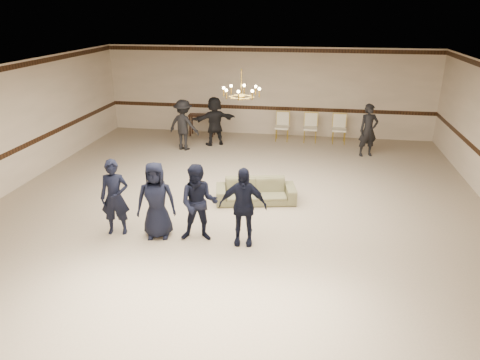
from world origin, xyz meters
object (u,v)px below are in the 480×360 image
object	(u,v)px
boy_a	(115,197)
banquet_chair_mid	(310,128)
banquet_chair_right	(339,129)
banquet_chair_left	(282,127)
adult_left	(184,125)
settee	(256,191)
chandelier	(241,83)
boy_d	(243,206)
adult_right	(368,130)
console_table	(202,125)
adult_mid	(215,121)
boy_c	(199,203)
boy_b	(156,200)

from	to	relation	value
boy_a	banquet_chair_mid	bearing A→B (deg)	51.41
banquet_chair_right	banquet_chair_left	bearing A→B (deg)	-178.93
adult_left	banquet_chair_left	xyz separation A→B (m)	(3.17, 1.59, -0.34)
settee	adult_left	world-z (taller)	adult_left
chandelier	boy_d	bearing A→B (deg)	-80.10
adult_right	banquet_chair_left	distance (m)	3.13
boy_a	console_table	world-z (taller)	boy_a
banquet_chair_left	adult_mid	bearing A→B (deg)	-155.22
boy_c	adult_left	bearing A→B (deg)	101.69
boy_c	settee	size ratio (longest dim) A/B	0.84
boy_a	console_table	distance (m)	7.75
chandelier	console_table	size ratio (longest dim) A/B	0.99
adult_left	banquet_chair_right	bearing A→B (deg)	-147.35
boy_d	adult_mid	distance (m)	6.95
chandelier	banquet_chair_right	size ratio (longest dim) A/B	0.94
banquet_chair_mid	settee	bearing A→B (deg)	-103.12
boy_d	console_table	xyz separation A→B (m)	(-2.77, 7.74, -0.42)
boy_d	banquet_chair_mid	size ratio (longest dim) A/B	1.63
banquet_chair_left	banquet_chair_mid	distance (m)	1.00
settee	banquet_chair_right	size ratio (longest dim) A/B	1.94
chandelier	boy_d	xyz separation A→B (m)	(0.40, -2.31, -2.06)
boy_d	console_table	world-z (taller)	boy_d
boy_b	adult_mid	distance (m)	6.65
boy_b	adult_mid	bearing A→B (deg)	79.89
settee	banquet_chair_mid	size ratio (longest dim) A/B	1.94
adult_left	console_table	bearing A→B (deg)	-79.95
settee	banquet_chair_left	world-z (taller)	banquet_chair_left
console_table	adult_mid	bearing A→B (deg)	-60.59
boy_a	boy_d	bearing A→B (deg)	-11.04
boy_c	adult_left	xyz separation A→B (m)	(-2.04, 5.95, 0.03)
settee	console_table	distance (m)	6.31
adult_right	console_table	distance (m)	6.03
adult_mid	banquet_chair_mid	size ratio (longest dim) A/B	1.68
boy_a	adult_left	world-z (taller)	adult_left
boy_d	adult_left	bearing A→B (deg)	111.53
adult_right	banquet_chair_mid	bearing A→B (deg)	125.47
banquet_chair_left	banquet_chair_right	world-z (taller)	same
settee	banquet_chair_left	bearing A→B (deg)	75.70
adult_mid	banquet_chair_left	xyz separation A→B (m)	(2.27, 0.89, -0.34)
boy_a	adult_mid	bearing A→B (deg)	73.29
chandelier	adult_mid	world-z (taller)	chandelier
adult_mid	banquet_chair_right	distance (m)	4.38
chandelier	boy_d	distance (m)	3.12
adult_right	banquet_chair_left	xyz separation A→B (m)	(-2.83, 1.29, -0.34)
adult_right	chandelier	bearing A→B (deg)	-150.61
banquet_chair_right	console_table	xyz separation A→B (m)	(-5.00, 0.20, -0.10)
boy_b	settee	bearing A→B (deg)	36.82
settee	console_table	bearing A→B (deg)	104.15
banquet_chair_left	console_table	bearing A→B (deg)	179.58
adult_left	banquet_chair_mid	distance (m)	4.48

